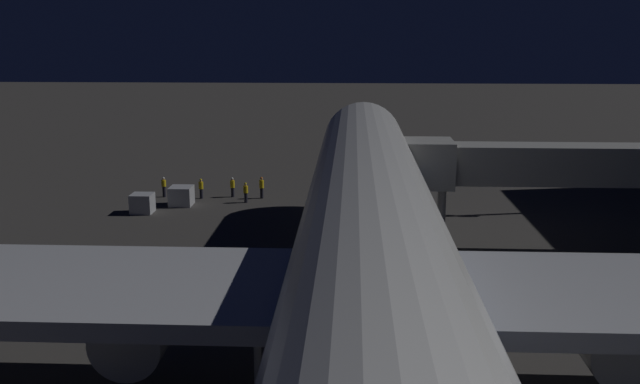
{
  "coord_description": "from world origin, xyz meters",
  "views": [
    {
      "loc": [
        0.8,
        37.27,
        14.22
      ],
      "look_at": [
        3.0,
        -9.07,
        3.5
      ],
      "focal_mm": 39.17,
      "sensor_mm": 36.0,
      "label": 1
    }
  ],
  "objects_px": {
    "ground_crew_by_belt_loader": "(262,187)",
    "traffic_cone_nose_port": "(388,203)",
    "ground_crew_under_port_wing": "(232,186)",
    "baggage_container_near_belt": "(181,196)",
    "baggage_container_mid_row": "(142,203)",
    "ground_crew_marshaller_fwd": "(164,186)",
    "airliner_at_gate": "(373,268)",
    "ground_crew_near_nose_gear": "(246,192)",
    "traffic_cone_nose_starboard": "(335,203)",
    "jet_bridge": "(538,165)",
    "ground_crew_by_tug": "(201,188)"
  },
  "relations": [
    {
      "from": "ground_crew_marshaller_fwd",
      "to": "traffic_cone_nose_port",
      "type": "height_order",
      "value": "ground_crew_marshaller_fwd"
    },
    {
      "from": "ground_crew_by_belt_loader",
      "to": "traffic_cone_nose_starboard",
      "type": "relative_size",
      "value": 3.45
    },
    {
      "from": "traffic_cone_nose_port",
      "to": "traffic_cone_nose_starboard",
      "type": "distance_m",
      "value": 4.4
    },
    {
      "from": "traffic_cone_nose_starboard",
      "to": "ground_crew_near_nose_gear",
      "type": "bearing_deg",
      "value": -6.46
    },
    {
      "from": "ground_crew_near_nose_gear",
      "to": "traffic_cone_nose_port",
      "type": "height_order",
      "value": "ground_crew_near_nose_gear"
    },
    {
      "from": "baggage_container_mid_row",
      "to": "ground_crew_by_tug",
      "type": "xyz_separation_m",
      "value": [
        -3.66,
        -5.08,
        0.2
      ]
    },
    {
      "from": "traffic_cone_nose_port",
      "to": "ground_crew_near_nose_gear",
      "type": "bearing_deg",
      "value": -4.1
    },
    {
      "from": "baggage_container_near_belt",
      "to": "traffic_cone_nose_starboard",
      "type": "height_order",
      "value": "baggage_container_near_belt"
    },
    {
      "from": "ground_crew_by_belt_loader",
      "to": "ground_crew_under_port_wing",
      "type": "xyz_separation_m",
      "value": [
        2.62,
        -0.39,
        -0.09
      ]
    },
    {
      "from": "ground_crew_near_nose_gear",
      "to": "ground_crew_under_port_wing",
      "type": "distance_m",
      "value": 2.49
    },
    {
      "from": "traffic_cone_nose_starboard",
      "to": "ground_crew_marshaller_fwd",
      "type": "bearing_deg",
      "value": -9.69
    },
    {
      "from": "ground_crew_near_nose_gear",
      "to": "ground_crew_by_tug",
      "type": "xyz_separation_m",
      "value": [
        4.1,
        -1.28,
        0.02
      ]
    },
    {
      "from": "ground_crew_by_belt_loader",
      "to": "traffic_cone_nose_port",
      "type": "bearing_deg",
      "value": 167.19
    },
    {
      "from": "airliner_at_gate",
      "to": "ground_crew_by_belt_loader",
      "type": "height_order",
      "value": "airliner_at_gate"
    },
    {
      "from": "airliner_at_gate",
      "to": "jet_bridge",
      "type": "bearing_deg",
      "value": -118.7
    },
    {
      "from": "ground_crew_near_nose_gear",
      "to": "airliner_at_gate",
      "type": "bearing_deg",
      "value": 106.71
    },
    {
      "from": "airliner_at_gate",
      "to": "ground_crew_under_port_wing",
      "type": "xyz_separation_m",
      "value": [
        11.3,
        -34.75,
        -4.75
      ]
    },
    {
      "from": "jet_bridge",
      "to": "ground_crew_near_nose_gear",
      "type": "relative_size",
      "value": 11.93
    },
    {
      "from": "airliner_at_gate",
      "to": "baggage_container_near_belt",
      "type": "relative_size",
      "value": 35.37
    },
    {
      "from": "ground_crew_under_port_wing",
      "to": "traffic_cone_nose_starboard",
      "type": "xyz_separation_m",
      "value": [
        -9.1,
        2.87,
        -0.68
      ]
    },
    {
      "from": "baggage_container_near_belt",
      "to": "ground_crew_near_nose_gear",
      "type": "relative_size",
      "value": 1.09
    },
    {
      "from": "ground_crew_near_nose_gear",
      "to": "ground_crew_by_tug",
      "type": "relative_size",
      "value": 0.98
    },
    {
      "from": "ground_crew_marshaller_fwd",
      "to": "airliner_at_gate",
      "type": "bearing_deg",
      "value": 116.68
    },
    {
      "from": "ground_crew_by_belt_loader",
      "to": "ground_crew_marshaller_fwd",
      "type": "bearing_deg",
      "value": -0.7
    },
    {
      "from": "jet_bridge",
      "to": "traffic_cone_nose_starboard",
      "type": "xyz_separation_m",
      "value": [
        13.39,
        -11.45,
        -5.53
      ]
    },
    {
      "from": "ground_crew_marshaller_fwd",
      "to": "baggage_container_mid_row",
      "type": "bearing_deg",
      "value": 87.22
    },
    {
      "from": "baggage_container_mid_row",
      "to": "ground_crew_under_port_wing",
      "type": "bearing_deg",
      "value": -137.29
    },
    {
      "from": "ground_crew_marshaller_fwd",
      "to": "ground_crew_by_belt_loader",
      "type": "bearing_deg",
      "value": 179.3
    },
    {
      "from": "ground_crew_near_nose_gear",
      "to": "ground_crew_marshaller_fwd",
      "type": "height_order",
      "value": "ground_crew_marshaller_fwd"
    },
    {
      "from": "baggage_container_near_belt",
      "to": "ground_crew_by_tug",
      "type": "bearing_deg",
      "value": -115.17
    },
    {
      "from": "jet_bridge",
      "to": "ground_crew_by_tug",
      "type": "distance_m",
      "value": 28.96
    },
    {
      "from": "airliner_at_gate",
      "to": "baggage_container_mid_row",
      "type": "distance_m",
      "value": 34.23
    },
    {
      "from": "ground_crew_by_belt_loader",
      "to": "traffic_cone_nose_port",
      "type": "xyz_separation_m",
      "value": [
        -10.88,
        2.47,
        -0.77
      ]
    },
    {
      "from": "jet_bridge",
      "to": "ground_crew_near_nose_gear",
      "type": "xyz_separation_m",
      "value": [
        21.01,
        -12.31,
        -4.85
      ]
    },
    {
      "from": "airliner_at_gate",
      "to": "ground_crew_under_port_wing",
      "type": "height_order",
      "value": "airliner_at_gate"
    },
    {
      "from": "traffic_cone_nose_port",
      "to": "baggage_container_near_belt",
      "type": "bearing_deg",
      "value": 0.97
    },
    {
      "from": "airliner_at_gate",
      "to": "ground_crew_marshaller_fwd",
      "type": "relative_size",
      "value": 37.2
    },
    {
      "from": "jet_bridge",
      "to": "baggage_container_near_belt",
      "type": "height_order",
      "value": "jet_bridge"
    },
    {
      "from": "airliner_at_gate",
      "to": "ground_crew_near_nose_gear",
      "type": "bearing_deg",
      "value": -73.29
    },
    {
      "from": "airliner_at_gate",
      "to": "ground_crew_marshaller_fwd",
      "type": "height_order",
      "value": "airliner_at_gate"
    },
    {
      "from": "ground_crew_by_tug",
      "to": "jet_bridge",
      "type": "bearing_deg",
      "value": 151.57
    },
    {
      "from": "ground_crew_by_belt_loader",
      "to": "ground_crew_by_tug",
      "type": "xyz_separation_m",
      "value": [
        5.25,
        0.33,
        -0.08
      ]
    },
    {
      "from": "airliner_at_gate",
      "to": "jet_bridge",
      "type": "xyz_separation_m",
      "value": [
        -11.19,
        -20.43,
        0.1
      ]
    },
    {
      "from": "airliner_at_gate",
      "to": "baggage_container_mid_row",
      "type": "xyz_separation_m",
      "value": [
        17.59,
        -28.94,
        -4.94
      ]
    },
    {
      "from": "baggage_container_near_belt",
      "to": "baggage_container_mid_row",
      "type": "height_order",
      "value": "baggage_container_near_belt"
    },
    {
      "from": "jet_bridge",
      "to": "ground_crew_near_nose_gear",
      "type": "distance_m",
      "value": 24.84
    },
    {
      "from": "jet_bridge",
      "to": "ground_crew_under_port_wing",
      "type": "bearing_deg",
      "value": -32.49
    },
    {
      "from": "ground_crew_by_tug",
      "to": "traffic_cone_nose_starboard",
      "type": "relative_size",
      "value": 3.21
    },
    {
      "from": "baggage_container_near_belt",
      "to": "ground_crew_near_nose_gear",
      "type": "bearing_deg",
      "value": -167.57
    },
    {
      "from": "baggage_container_mid_row",
      "to": "ground_crew_marshaller_fwd",
      "type": "relative_size",
      "value": 0.94
    }
  ]
}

